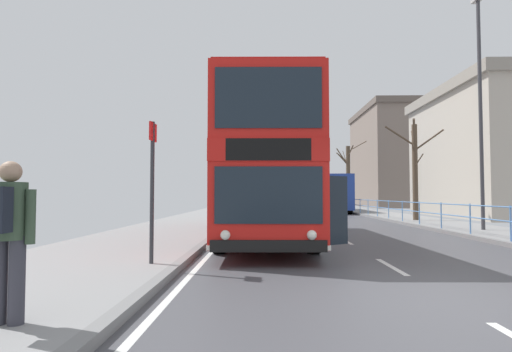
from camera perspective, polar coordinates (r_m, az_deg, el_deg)
ground at (r=6.59m, az=18.34°, el=-15.00°), size 15.80×140.00×0.20m
double_decker_bus_main at (r=14.11m, az=1.17°, el=0.71°), size 3.29×11.48×4.34m
background_bus_far_lane at (r=36.47m, az=9.87°, el=-2.23°), size 2.86×10.34×3.03m
pedestrian_railing_far_kerb at (r=19.44m, az=22.43°, el=-4.23°), size 0.05×30.69×1.03m
pedestrian_with_backpack at (r=5.05m, az=-30.64°, el=-6.14°), size 0.54×0.52×1.68m
bus_stop_sign_near at (r=8.48m, az=-13.86°, el=-0.02°), size 0.08×0.44×2.77m
street_lamp_far_side at (r=18.72m, az=28.07°, el=9.64°), size 0.28×0.60×9.12m
bare_tree_far_00 at (r=23.95m, az=20.70°, el=1.36°), size 2.99×3.82×5.09m
bare_tree_far_02 at (r=45.36m, az=12.36°, el=0.17°), size 3.16×2.88×6.97m
background_building_00 at (r=55.90m, az=19.01°, el=2.38°), size 10.03×15.04×12.26m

